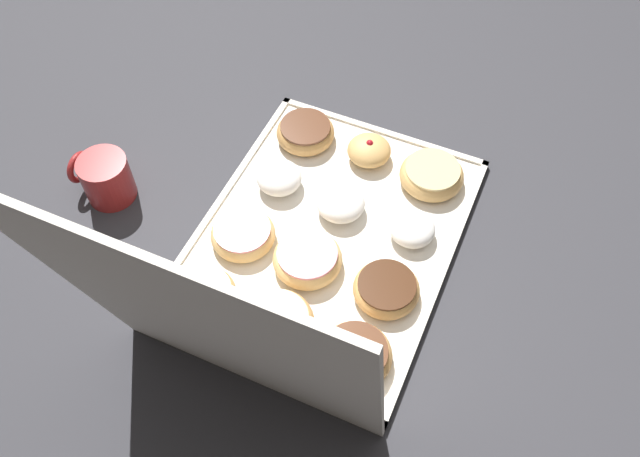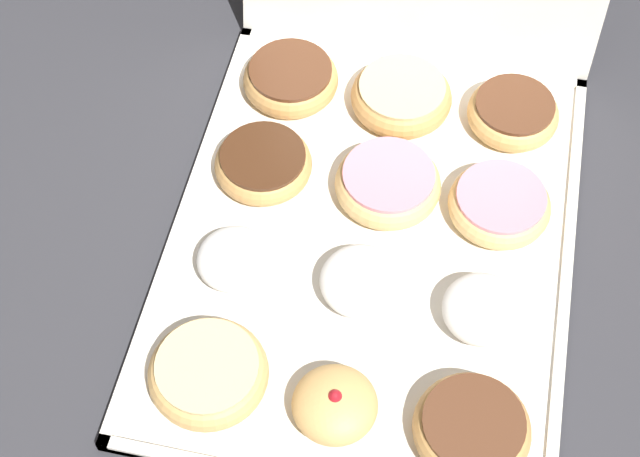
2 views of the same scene
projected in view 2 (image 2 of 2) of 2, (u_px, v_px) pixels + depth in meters
The scene contains 14 objects.
ground_plane at pixel (371, 247), 1.06m from camera, with size 3.00×3.00×0.00m, color #333338.
donut_box at pixel (371, 245), 1.05m from camera, with size 0.44×0.57×0.01m.
glazed_ring_donut_0 at pixel (208, 373), 0.94m from camera, with size 0.12×0.12×0.04m.
jelly_filled_donut_1 at pixel (336, 405), 0.92m from camera, with size 0.08×0.08×0.05m.
chocolate_frosted_donut_2 at pixel (472, 428), 0.91m from camera, with size 0.11×0.11×0.04m.
powdered_filled_donut_3 at pixel (235, 259), 1.01m from camera, with size 0.08×0.08×0.04m.
powdered_filled_donut_4 at pixel (358, 281), 1.00m from camera, with size 0.09×0.09×0.04m.
powdered_filled_donut_5 at pixel (483, 309), 0.98m from camera, with size 0.08×0.08×0.05m.
chocolate_frosted_donut_6 at pixel (263, 163), 1.08m from camera, with size 0.11×0.11×0.03m.
pink_frosted_donut_7 at pixel (388, 183), 1.07m from camera, with size 0.12×0.12×0.04m.
pink_frosted_donut_8 at pixel (500, 204), 1.05m from camera, with size 0.11×0.11×0.04m.
chocolate_frosted_donut_9 at pixel (291, 78), 1.15m from camera, with size 0.12×0.12×0.04m.
glazed_ring_donut_10 at pixel (398, 95), 1.14m from camera, with size 0.12×0.12×0.04m.
chocolate_frosted_donut_11 at pixel (513, 113), 1.12m from camera, with size 0.11×0.11×0.04m.
Camera 2 is at (0.06, -0.56, 0.89)m, focal length 53.58 mm.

